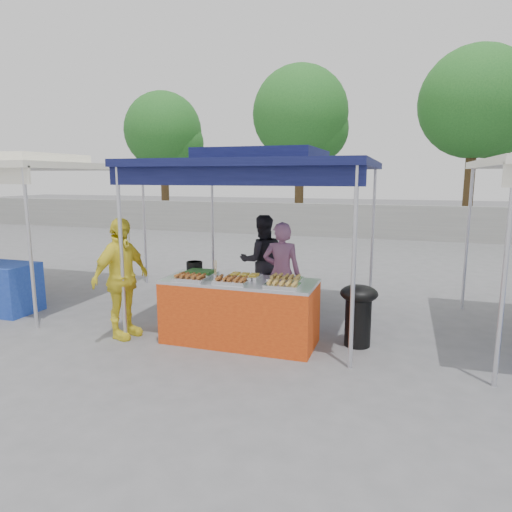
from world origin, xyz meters
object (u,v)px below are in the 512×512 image
(vendor_table, at_px, (240,311))
(wok_burner, at_px, (358,310))
(cooking_pot, at_px, (194,266))
(helper_man, at_px, (262,261))
(vendor_woman, at_px, (281,273))
(customer_person, at_px, (121,278))

(vendor_table, bearing_deg, wok_burner, 13.35)
(cooking_pot, xyz_separation_m, helper_man, (0.57, 1.43, -0.14))
(vendor_table, height_order, cooking_pot, cooking_pot)
(vendor_woman, relative_size, helper_man, 0.99)
(vendor_woman, height_order, customer_person, customer_person)
(wok_burner, height_order, customer_person, customer_person)
(vendor_table, distance_m, customer_person, 1.67)
(vendor_table, relative_size, cooking_pot, 8.76)
(wok_burner, xyz_separation_m, helper_man, (-1.75, 1.42, 0.29))
(vendor_woman, distance_m, customer_person, 2.28)
(vendor_woman, relative_size, customer_person, 0.93)
(vendor_woman, bearing_deg, wok_burner, 145.51)
(vendor_table, xyz_separation_m, helper_man, (-0.24, 1.78, 0.35))
(helper_man, bearing_deg, cooking_pot, 41.10)
(cooking_pot, bearing_deg, wok_burner, 0.29)
(helper_man, relative_size, customer_person, 0.94)
(vendor_table, relative_size, vendor_woman, 1.31)
(vendor_table, height_order, helper_man, helper_man)
(wok_burner, distance_m, helper_man, 2.27)
(wok_burner, bearing_deg, customer_person, -171.32)
(cooking_pot, bearing_deg, helper_man, 68.40)
(vendor_table, height_order, wok_burner, vendor_table)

